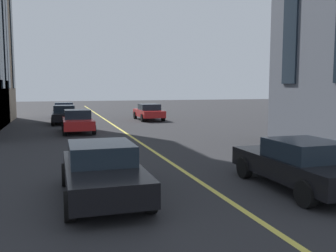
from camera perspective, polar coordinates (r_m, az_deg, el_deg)
lane_centre_line at (r=16.43m, az=-2.68°, el=-3.68°), size 80.00×0.16×0.01m
car_black_parked_a at (r=29.12m, az=-15.88°, el=1.74°), size 3.90×1.89×1.40m
car_red_near at (r=23.13m, az=-13.87°, el=0.73°), size 3.90×1.89×1.40m
car_red_far at (r=31.04m, az=-3.02°, el=2.22°), size 4.40×1.95×1.37m
car_black_mid at (r=10.69m, az=19.86°, el=-5.53°), size 4.40×1.95×1.37m
car_black_parked_b at (r=9.44m, az=-10.21°, el=-6.77°), size 4.40×1.95×1.37m
car_blue_trailing at (r=35.02m, az=-15.90°, el=2.44°), size 4.40×1.95×1.37m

